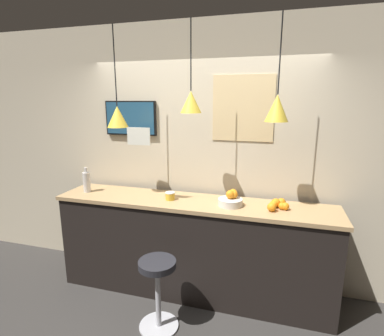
{
  "coord_description": "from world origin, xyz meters",
  "views": [
    {
      "loc": [
        0.82,
        -2.18,
        2.08
      ],
      "look_at": [
        0.0,
        0.65,
        1.41
      ],
      "focal_mm": 28.0,
      "sensor_mm": 36.0,
      "label": 1
    }
  ],
  "objects_px": {
    "bar_stool": "(158,283)",
    "juice_bottle": "(87,182)",
    "fruit_bowl": "(231,200)",
    "spread_jar": "(170,196)",
    "mounted_tv": "(131,118)"
  },
  "relations": [
    {
      "from": "spread_jar",
      "to": "juice_bottle",
      "type": "bearing_deg",
      "value": 180.0
    },
    {
      "from": "bar_stool",
      "to": "juice_bottle",
      "type": "distance_m",
      "value": 1.42
    },
    {
      "from": "mounted_tv",
      "to": "fruit_bowl",
      "type": "bearing_deg",
      "value": -15.93
    },
    {
      "from": "juice_bottle",
      "to": "mounted_tv",
      "type": "bearing_deg",
      "value": 42.6
    },
    {
      "from": "fruit_bowl",
      "to": "mounted_tv",
      "type": "distance_m",
      "value": 1.5
    },
    {
      "from": "fruit_bowl",
      "to": "spread_jar",
      "type": "distance_m",
      "value": 0.64
    },
    {
      "from": "bar_stool",
      "to": "juice_bottle",
      "type": "relative_size",
      "value": 2.4
    },
    {
      "from": "spread_jar",
      "to": "mounted_tv",
      "type": "relative_size",
      "value": 0.16
    },
    {
      "from": "juice_bottle",
      "to": "spread_jar",
      "type": "bearing_deg",
      "value": 0.0
    },
    {
      "from": "bar_stool",
      "to": "spread_jar",
      "type": "xyz_separation_m",
      "value": [
        -0.08,
        0.58,
        0.64
      ]
    },
    {
      "from": "fruit_bowl",
      "to": "spread_jar",
      "type": "height_order",
      "value": "fruit_bowl"
    },
    {
      "from": "juice_bottle",
      "to": "mounted_tv",
      "type": "xyz_separation_m",
      "value": [
        0.4,
        0.36,
        0.7
      ]
    },
    {
      "from": "bar_stool",
      "to": "mounted_tv",
      "type": "relative_size",
      "value": 1.08
    },
    {
      "from": "spread_jar",
      "to": "fruit_bowl",
      "type": "bearing_deg",
      "value": 0.8
    },
    {
      "from": "fruit_bowl",
      "to": "juice_bottle",
      "type": "height_order",
      "value": "juice_bottle"
    }
  ]
}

